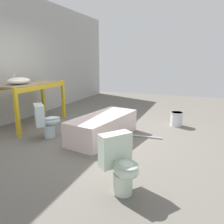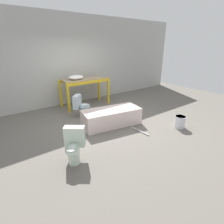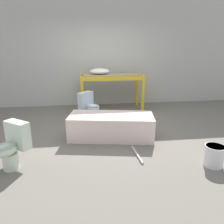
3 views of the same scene
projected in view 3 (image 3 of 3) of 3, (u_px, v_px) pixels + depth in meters
The scene contains 9 objects.
ground_plane at pixel (109, 129), 4.77m from camera, with size 12.00×12.00×0.00m, color #666059.
warehouse_wall_rear at pixel (100, 51), 6.39m from camera, with size 10.80×0.08×3.20m.
shelving_rack at pixel (111, 80), 6.03m from camera, with size 1.70×0.74×1.00m.
sink_basin at pixel (100, 71), 5.94m from camera, with size 0.54×0.41×0.24m.
bathtub_main at pixel (111, 125), 4.29m from camera, with size 1.72×0.95×0.47m.
toilet_near at pixel (12, 145), 3.19m from camera, with size 0.56×0.59×0.69m.
toilet_far at pixel (89, 106), 5.24m from camera, with size 0.58×0.58×0.69m.
bucket_white at pixel (214, 156), 3.27m from camera, with size 0.29×0.29×0.33m.
loose_pipe at pixel (137, 154), 3.63m from camera, with size 0.07×0.60×0.04m.
Camera 3 is at (-0.51, -4.42, 1.76)m, focal length 35.00 mm.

